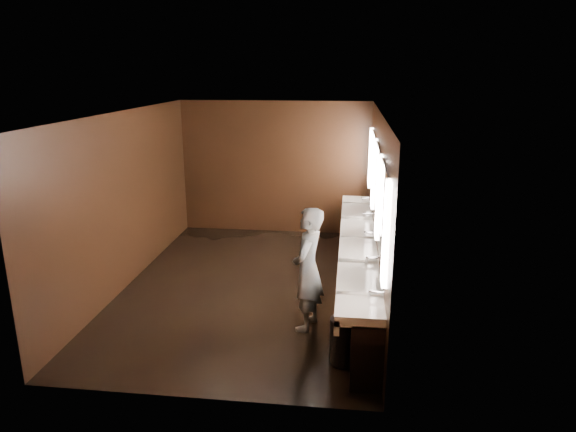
% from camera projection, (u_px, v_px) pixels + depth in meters
% --- Properties ---
extents(floor, '(6.00, 6.00, 0.00)m').
position_uv_depth(floor, '(250.00, 286.00, 8.42)').
color(floor, black).
rests_on(floor, ground).
extents(ceiling, '(4.00, 6.00, 0.02)m').
position_uv_depth(ceiling, '(246.00, 113.00, 7.64)').
color(ceiling, '#2D2D2B').
rests_on(ceiling, wall_back).
extents(wall_back, '(4.00, 0.02, 2.80)m').
position_uv_depth(wall_back, '(275.00, 168.00, 10.89)').
color(wall_back, black).
rests_on(wall_back, floor).
extents(wall_front, '(4.00, 0.02, 2.80)m').
position_uv_depth(wall_front, '(190.00, 278.00, 5.17)').
color(wall_front, black).
rests_on(wall_front, floor).
extents(wall_left, '(0.02, 6.00, 2.80)m').
position_uv_depth(wall_left, '(126.00, 200.00, 8.26)').
color(wall_left, black).
rests_on(wall_left, floor).
extents(wall_right, '(0.02, 6.00, 2.80)m').
position_uv_depth(wall_right, '(377.00, 207.00, 7.80)').
color(wall_right, black).
rests_on(wall_right, floor).
extents(sink_counter, '(0.55, 5.40, 1.01)m').
position_uv_depth(sink_counter, '(361.00, 262.00, 8.07)').
color(sink_counter, black).
rests_on(sink_counter, floor).
extents(mirror_band, '(0.06, 5.03, 1.15)m').
position_uv_depth(mirror_band, '(377.00, 185.00, 7.70)').
color(mirror_band, white).
rests_on(mirror_band, wall_right).
extents(person, '(0.54, 0.70, 1.70)m').
position_uv_depth(person, '(308.00, 269.00, 6.86)').
color(person, '#89ABCD').
rests_on(person, floor).
extents(trash_bin, '(0.37, 0.37, 0.57)m').
position_uv_depth(trash_bin, '(345.00, 340.00, 6.17)').
color(trash_bin, black).
rests_on(trash_bin, floor).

